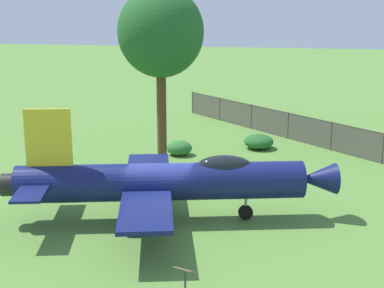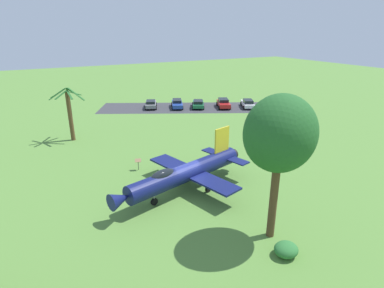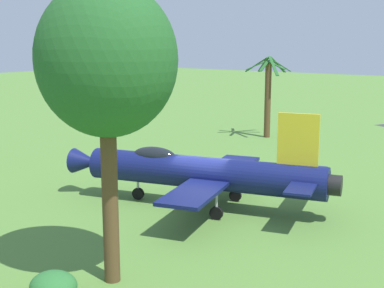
% 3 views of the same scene
% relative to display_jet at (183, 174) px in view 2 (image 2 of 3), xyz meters
% --- Properties ---
extents(ground_plane, '(200.00, 200.00, 0.00)m').
position_rel_display_jet_xyz_m(ground_plane, '(-0.34, -0.09, -1.73)').
color(ground_plane, '#568438').
extents(parking_strip, '(34.61, 22.65, 0.00)m').
position_rel_display_jet_xyz_m(parking_strip, '(-16.04, -25.76, -1.73)').
color(parking_strip, '#38383D').
rests_on(parking_strip, ground_plane).
extents(display_jet, '(13.30, 9.68, 4.73)m').
position_rel_display_jet_xyz_m(display_jet, '(0.00, 0.00, 0.00)').
color(display_jet, '#111951').
rests_on(display_jet, ground_plane).
extents(shade_tree, '(4.62, 4.15, 9.67)m').
position_rel_display_jet_xyz_m(shade_tree, '(-2.48, 8.11, 5.45)').
color(shade_tree, brown).
rests_on(shade_tree, ground_plane).
extents(palm_tree, '(3.85, 3.99, 6.56)m').
position_rel_display_jet_xyz_m(palm_tree, '(6.26, -18.38, 1.67)').
color(palm_tree, brown).
rests_on(palm_tree, ground_plane).
extents(shrub_near_fence, '(1.53, 1.39, 0.87)m').
position_rel_display_jet_xyz_m(shrub_near_fence, '(-1.97, 10.13, -1.29)').
color(shrub_near_fence, '#2D7033').
rests_on(shrub_near_fence, ground_plane).
extents(info_plaque, '(0.69, 0.57, 1.14)m').
position_rel_display_jet_xyz_m(info_plaque, '(1.95, -6.06, -0.88)').
color(info_plaque, '#333333').
rests_on(info_plaque, ground_plane).
extents(parked_car_white, '(3.64, 4.88, 1.44)m').
position_rel_display_jet_xyz_m(parked_car_white, '(-23.51, -21.91, -0.99)').
color(parked_car_white, silver).
rests_on(parked_car_white, ground_plane).
extents(parked_car_red, '(3.65, 4.97, 1.48)m').
position_rel_display_jet_xyz_m(parked_car_red, '(-19.80, -23.99, -0.96)').
color(parked_car_red, red).
rests_on(parked_car_red, ground_plane).
extents(parked_car_green, '(3.71, 4.72, 1.37)m').
position_rel_display_jet_xyz_m(parked_car_green, '(-15.72, -25.82, -1.01)').
color(parked_car_green, '#1E6B3D').
rests_on(parked_car_green, ground_plane).
extents(parked_car_blue, '(3.44, 5.01, 1.41)m').
position_rel_display_jet_xyz_m(parked_car_blue, '(-12.52, -27.62, -0.99)').
color(parked_car_blue, '#23429E').
rests_on(parked_car_blue, ground_plane).
extents(parked_car_gray, '(3.24, 4.62, 1.38)m').
position_rel_display_jet_xyz_m(parked_car_gray, '(-8.36, -29.51, -1.00)').
color(parked_car_gray, slate).
rests_on(parked_car_gray, ground_plane).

